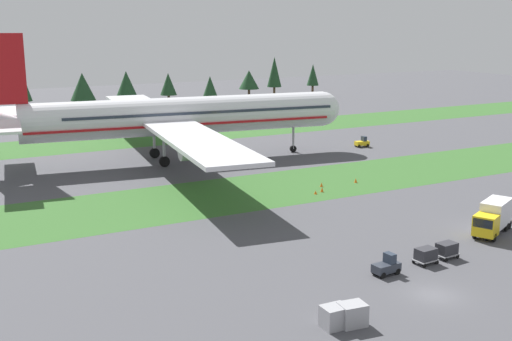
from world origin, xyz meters
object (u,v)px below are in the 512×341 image
object	(u,v)px
catering_truck	(493,216)
taxiway_marker_2	(322,190)
cargo_dolly_lead	(426,255)
uld_container_1	(352,314)
ground_crew_marshaller	(487,232)
pushback_tractor	(362,142)
baggage_tug	(387,266)
cargo_dolly_second	(447,249)
taxiway_marker_1	(356,180)
taxiway_marker_3	(316,192)
airliner	(171,116)
uld_container_0	(335,317)
taxiway_marker_0	(321,185)

from	to	relation	value
catering_truck	taxiway_marker_2	xyz separation A→B (m)	(-6.35, 23.74, -1.62)
catering_truck	taxiway_marker_2	world-z (taller)	catering_truck
cargo_dolly_lead	uld_container_1	xyz separation A→B (m)	(-13.95, -7.15, -0.04)
catering_truck	ground_crew_marshaller	bearing A→B (deg)	94.98
cargo_dolly_lead	pushback_tractor	world-z (taller)	pushback_tractor
uld_container_1	pushback_tractor	bearing A→B (deg)	52.03
catering_truck	cargo_dolly_lead	bearing A→B (deg)	80.04
baggage_tug	cargo_dolly_second	distance (m)	7.93
taxiway_marker_1	taxiway_marker_3	world-z (taller)	taxiway_marker_1
baggage_tug	uld_container_1	distance (m)	11.23
airliner	pushback_tractor	distance (m)	36.84
taxiway_marker_1	taxiway_marker_2	distance (m)	7.53
uld_container_1	ground_crew_marshaller	bearing A→B (deg)	20.74
pushback_tractor	uld_container_0	world-z (taller)	pushback_tractor
taxiway_marker_1	taxiway_marker_3	distance (m)	9.07
cargo_dolly_lead	taxiway_marker_2	xyz separation A→B (m)	(6.43, 27.19, -0.59)
baggage_tug	taxiway_marker_0	size ratio (longest dim) A/B	4.36
ground_crew_marshaller	taxiway_marker_0	bearing A→B (deg)	67.07
uld_container_1	taxiway_marker_0	distance (m)	42.82
uld_container_1	taxiway_marker_3	distance (m)	38.73
taxiway_marker_0	taxiway_marker_3	size ratio (longest dim) A/B	1.23
cargo_dolly_second	uld_container_1	bearing A→B (deg)	109.57
airliner	taxiway_marker_3	bearing A→B (deg)	25.01
baggage_tug	catering_truck	bearing A→B (deg)	-81.95
cargo_dolly_lead	pushback_tractor	distance (m)	60.18
pushback_tractor	taxiway_marker_3	xyz separation A→B (m)	(-26.60, -24.59, -0.56)
pushback_tractor	taxiway_marker_0	bearing A→B (deg)	139.72
cargo_dolly_lead	cargo_dolly_second	distance (m)	2.90
cargo_dolly_second	taxiway_marker_0	size ratio (longest dim) A/B	3.73
taxiway_marker_0	taxiway_marker_2	xyz separation A→B (m)	(-1.54, -2.43, 0.02)
uld_container_0	uld_container_1	xyz separation A→B (m)	(1.34, -0.37, 0.04)
ground_crew_marshaller	taxiway_marker_1	distance (m)	27.41
uld_container_1	taxiway_marker_2	distance (m)	39.94
catering_truck	taxiway_marker_2	distance (m)	24.63
catering_truck	taxiway_marker_3	size ratio (longest dim) A/B	14.49
cargo_dolly_lead	taxiway_marker_1	xyz separation A→B (m)	(13.67, 29.26, -0.59)
airliner	pushback_tractor	bearing A→B (deg)	90.00
airliner	ground_crew_marshaller	world-z (taller)	airliner
cargo_dolly_lead	taxiway_marker_3	bearing A→B (deg)	-14.65
cargo_dolly_second	uld_container_1	size ratio (longest dim) A/B	1.15
cargo_dolly_second	pushback_tractor	bearing A→B (deg)	-33.39
uld_container_0	cargo_dolly_second	bearing A→B (deg)	21.00
baggage_tug	taxiway_marker_2	distance (m)	29.83
cargo_dolly_second	taxiway_marker_3	bearing A→B (deg)	-8.57
catering_truck	taxiway_marker_0	size ratio (longest dim) A/B	11.81
ground_crew_marshaller	uld_container_1	size ratio (longest dim) A/B	0.87
cargo_dolly_second	ground_crew_marshaller	distance (m)	7.70
cargo_dolly_second	airliner	bearing A→B (deg)	3.37
cargo_dolly_second	pushback_tractor	distance (m)	58.53
taxiway_marker_1	taxiway_marker_2	world-z (taller)	taxiway_marker_1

